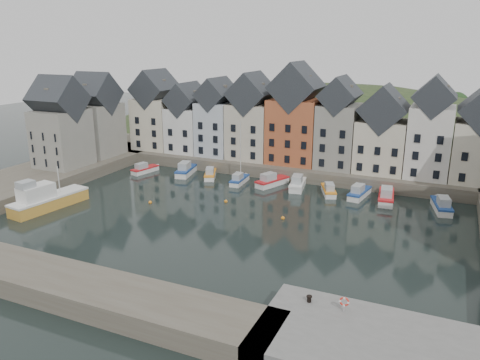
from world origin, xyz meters
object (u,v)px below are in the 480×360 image
Objects in this scene: large_vessel at (46,200)px; mooring_bollard at (309,299)px; boat_d at (239,180)px; life_ring_post at (344,302)px; boat_a at (144,169)px.

large_vessel is 43.65m from mooring_bollard.
boat_d is at bearing 56.08° from large_vessel.
boat_d is at bearing 125.68° from life_ring_post.
mooring_bollard is at bearing -61.38° from boat_d.
large_vessel is at bearing 164.10° from mooring_bollard.
mooring_bollard is 3.01m from life_ring_post.
boat_d is at bearing 15.14° from boat_a.
large_vessel is 46.57m from life_ring_post.
large_vessel reaches higher than life_ring_post.
large_vessel is (-1.30, -21.79, 0.78)m from boat_a.
boat_d is 0.89× the size of large_vessel.
large_vessel reaches higher than mooring_bollard.
life_ring_post is (2.95, -0.24, 0.55)m from mooring_bollard.
boat_a is at bearing 178.85° from boat_d.
boat_a is 0.54× the size of boat_d.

